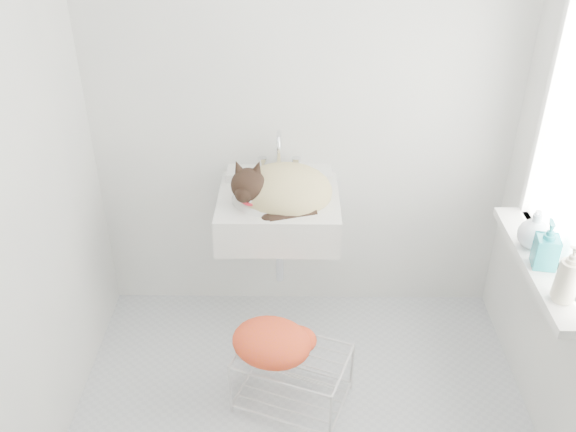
{
  "coord_description": "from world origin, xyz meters",
  "views": [
    {
      "loc": [
        -0.04,
        -1.97,
        2.4
      ],
      "look_at": [
        -0.07,
        0.5,
        0.88
      ],
      "focal_mm": 38.93,
      "sensor_mm": 36.0,
      "label": 1
    }
  ],
  "objects_px": {
    "bottle_b": "(542,266)",
    "bottle_c": "(531,246)",
    "wire_rack": "(292,377)",
    "cat": "(281,190)",
    "bottle_a": "(561,299)",
    "sink": "(279,196)"
  },
  "relations": [
    {
      "from": "bottle_b",
      "to": "bottle_c",
      "type": "height_order",
      "value": "bottle_b"
    },
    {
      "from": "wire_rack",
      "to": "bottle_b",
      "type": "relative_size",
      "value": 2.38
    },
    {
      "from": "cat",
      "to": "bottle_a",
      "type": "relative_size",
      "value": 2.35
    },
    {
      "from": "cat",
      "to": "wire_rack",
      "type": "bearing_deg",
      "value": -85.17
    },
    {
      "from": "bottle_c",
      "to": "wire_rack",
      "type": "bearing_deg",
      "value": -173.57
    },
    {
      "from": "bottle_a",
      "to": "bottle_b",
      "type": "xyz_separation_m",
      "value": [
        0.0,
        0.22,
        0.0
      ]
    },
    {
      "from": "cat",
      "to": "bottle_a",
      "type": "bearing_deg",
      "value": -37.15
    },
    {
      "from": "bottle_a",
      "to": "bottle_b",
      "type": "distance_m",
      "value": 0.22
    },
    {
      "from": "sink",
      "to": "bottle_a",
      "type": "height_order",
      "value": "sink"
    },
    {
      "from": "bottle_c",
      "to": "bottle_a",
      "type": "bearing_deg",
      "value": -90.0
    },
    {
      "from": "sink",
      "to": "bottle_b",
      "type": "distance_m",
      "value": 1.26
    },
    {
      "from": "bottle_b",
      "to": "bottle_c",
      "type": "distance_m",
      "value": 0.15
    },
    {
      "from": "sink",
      "to": "bottle_a",
      "type": "distance_m",
      "value": 1.38
    },
    {
      "from": "wire_rack",
      "to": "bottle_c",
      "type": "height_order",
      "value": "bottle_c"
    },
    {
      "from": "wire_rack",
      "to": "cat",
      "type": "bearing_deg",
      "value": 96.81
    },
    {
      "from": "wire_rack",
      "to": "sink",
      "type": "bearing_deg",
      "value": 97.72
    },
    {
      "from": "sink",
      "to": "bottle_a",
      "type": "xyz_separation_m",
      "value": [
        1.12,
        -0.8,
        0.0
      ]
    },
    {
      "from": "cat",
      "to": "sink",
      "type": "bearing_deg",
      "value": 119.25
    },
    {
      "from": "bottle_c",
      "to": "bottle_b",
      "type": "bearing_deg",
      "value": -90.0
    },
    {
      "from": "bottle_a",
      "to": "wire_rack",
      "type": "bearing_deg",
      "value": 166.38
    },
    {
      "from": "sink",
      "to": "bottle_c",
      "type": "relative_size",
      "value": 3.42
    },
    {
      "from": "sink",
      "to": "cat",
      "type": "xyz_separation_m",
      "value": [
        0.01,
        -0.02,
        0.04
      ]
    }
  ]
}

